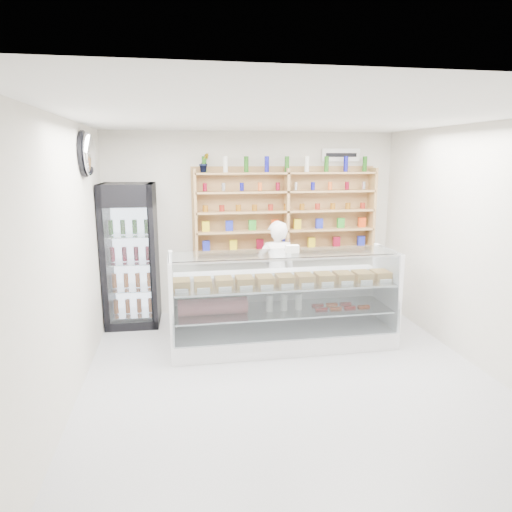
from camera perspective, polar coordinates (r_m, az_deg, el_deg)
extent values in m
plane|color=#A7A7AC|center=(5.25, 4.29, -15.12)|extent=(5.00, 5.00, 0.00)
plane|color=white|center=(4.69, 4.85, 16.95)|extent=(5.00, 5.00, 0.00)
plane|color=beige|center=(7.19, -0.40, 4.13)|extent=(4.50, 0.00, 4.50)
plane|color=beige|center=(2.54, 18.95, -11.82)|extent=(4.50, 0.00, 4.50)
plane|color=beige|center=(4.75, -22.73, -1.01)|extent=(0.00, 5.00, 5.00)
plane|color=beige|center=(5.76, 26.79, 0.79)|extent=(0.00, 5.00, 5.00)
cube|color=white|center=(6.06, 3.35, -10.01)|extent=(2.87, 0.81, 0.24)
cube|color=white|center=(6.27, 2.61, -5.17)|extent=(2.87, 0.05, 0.60)
cube|color=silver|center=(5.93, 3.39, -6.72)|extent=(2.75, 0.71, 0.02)
cube|color=silver|center=(5.83, 3.44, -3.43)|extent=(2.81, 0.75, 0.02)
cube|color=silver|center=(5.49, 4.36, -5.51)|extent=(2.81, 0.12, 1.00)
cube|color=silver|center=(5.69, 3.60, 0.34)|extent=(2.81, 0.57, 0.01)
imported|color=white|center=(6.66, 2.57, -2.10)|extent=(0.57, 0.38, 1.53)
cube|color=black|center=(6.84, -15.36, 0.11)|extent=(0.76, 0.74, 2.06)
cube|color=#3B053E|center=(6.38, -15.98, 7.19)|extent=(0.73, 0.05, 0.29)
cube|color=silver|center=(6.51, -15.49, -1.33)|extent=(0.62, 0.03, 1.63)
cube|color=tan|center=(6.91, -7.59, 5.29)|extent=(0.04, 0.28, 1.33)
cube|color=tan|center=(7.11, 3.81, 5.55)|extent=(0.04, 0.28, 1.33)
cube|color=tan|center=(7.56, 14.22, 5.61)|extent=(0.04, 0.28, 1.33)
cube|color=tan|center=(7.20, 3.74, 0.88)|extent=(2.80, 0.28, 0.03)
cube|color=tan|center=(7.15, 3.78, 3.24)|extent=(2.80, 0.28, 0.03)
cube|color=tan|center=(7.11, 3.81, 5.63)|extent=(2.80, 0.28, 0.03)
cube|color=tan|center=(7.08, 3.84, 8.05)|extent=(2.80, 0.28, 0.03)
cube|color=tan|center=(7.07, 3.88, 10.31)|extent=(2.80, 0.28, 0.03)
imported|color=#1E6626|center=(6.87, -6.49, 11.51)|extent=(0.19, 0.18, 0.28)
ellipsoid|color=silver|center=(5.81, -20.22, 11.88)|extent=(0.15, 0.50, 0.50)
cube|color=white|center=(7.45, 10.56, 12.31)|extent=(0.62, 0.03, 0.20)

